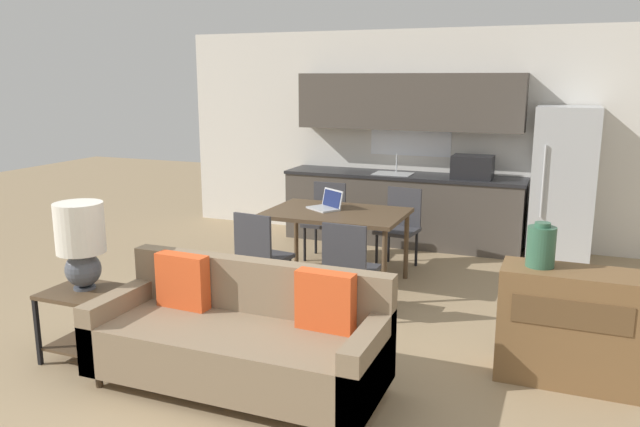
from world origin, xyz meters
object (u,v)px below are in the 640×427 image
refrigerator (563,185)px  credenza (569,326)px  dining_chair_near_right (349,265)px  dining_chair_far_right (400,224)px  laptop (327,204)px  vase (541,246)px  couch (242,338)px  dining_chair_far_left (326,217)px  dining_chair_near_left (261,253)px  table_lamp (81,240)px  side_table (82,312)px  dining_table (336,218)px

refrigerator → credenza: size_ratio=1.89×
dining_chair_near_right → dining_chair_far_right: bearing=-89.0°
laptop → vase: bearing=-0.6°
couch → laptop: bearing=97.2°
dining_chair_far_left → laptop: laptop is taller
dining_chair_far_left → refrigerator: bearing=19.4°
credenza → dining_chair_near_right: bearing=163.3°
vase → dining_chair_near_left: size_ratio=0.36×
vase → dining_chair_far_left: vase is taller
refrigerator → dining_chair_near_left: size_ratio=2.02×
couch → vase: 2.16m
table_lamp → laptop: table_lamp is taller
vase → dining_chair_far_right: bearing=125.3°
dining_chair_far_left → laptop: 0.90m
couch → dining_chair_far_left: 3.23m
vase → side_table: bearing=-163.0°
side_table → dining_chair_near_left: dining_chair_near_left is taller
dining_chair_far_left → couch: bearing=-79.0°
couch → credenza: 2.27m
side_table → dining_chair_far_left: size_ratio=0.61×
laptop → dining_chair_near_left: bearing=-76.4°
side_table → dining_chair_near_right: bearing=43.2°
credenza → dining_chair_far_right: bearing=128.8°
dining_chair_far_right → laptop: bearing=-121.0°
dining_table → dining_chair_far_right: bearing=61.1°
dining_chair_far_right → dining_chair_near_left: bearing=-112.0°
dining_chair_near_right → side_table: bearing=44.6°
dining_chair_far_right → dining_chair_near_right: same height
dining_chair_near_right → laptop: laptop is taller
refrigerator → dining_chair_far_right: (-1.67, -0.93, -0.40)m
dining_chair_far_right → dining_chair_far_left: bearing=-174.7°
refrigerator → dining_chair_far_left: refrigerator is taller
dining_chair_far_right → laptop: size_ratio=2.17×
laptop → refrigerator: bearing=70.4°
refrigerator → dining_table: size_ratio=1.28×
laptop → dining_chair_near_right: bearing=-25.0°
dining_chair_far_left → vase: bearing=-42.3°
side_table → dining_chair_near_right: (1.60, 1.51, 0.12)m
vase → dining_chair_near_right: vase is taller
vase → laptop: size_ratio=0.77×
vase → couch: bearing=-153.9°
dining_chair_near_right → laptop: 1.15m
dining_chair_near_right → dining_chair_far_left: bearing=-61.3°
couch → credenza: (2.08, 0.90, 0.06)m
vase → dining_chair_near_left: vase is taller
credenza → dining_chair_far_left: 3.52m
dining_table → side_table: bearing=-116.0°
credenza → vase: bearing=176.7°
dining_chair_far_right → dining_chair_near_left: (-0.91, -1.63, 0.00)m
refrigerator → credenza: (0.13, -3.17, -0.48)m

